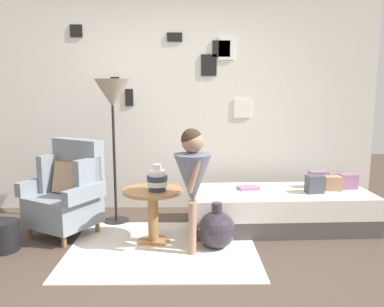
# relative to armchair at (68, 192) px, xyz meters

# --- Properties ---
(ground_plane) EXTENTS (12.00, 12.00, 0.00)m
(ground_plane) POSITION_rel_armchair_xyz_m (1.12, -1.02, -0.44)
(ground_plane) COLOR #4C3D33
(gallery_wall) EXTENTS (4.80, 0.12, 2.60)m
(gallery_wall) POSITION_rel_armchair_xyz_m (1.12, 0.93, 0.86)
(gallery_wall) COLOR silver
(gallery_wall) RESTS_ON ground
(rug) EXTENTS (1.74, 1.39, 0.01)m
(rug) POSITION_rel_armchair_xyz_m (0.99, -0.41, -0.43)
(rug) COLOR silver
(rug) RESTS_ON ground
(armchair) EXTENTS (0.90, 0.83, 0.97)m
(armchair) POSITION_rel_armchair_xyz_m (0.00, 0.00, 0.00)
(armchair) COLOR olive
(armchair) RESTS_ON ground
(daybed) EXTENTS (1.93, 0.88, 0.40)m
(daybed) POSITION_rel_armchair_xyz_m (2.23, 0.17, -0.24)
(daybed) COLOR #4C4742
(daybed) RESTS_ON ground
(pillow_head) EXTENTS (0.20, 0.14, 0.16)m
(pillow_head) POSITION_rel_armchair_xyz_m (3.00, 0.27, 0.04)
(pillow_head) COLOR gray
(pillow_head) RESTS_ON daybed
(pillow_mid) EXTENTS (0.19, 0.14, 0.15)m
(pillow_mid) POSITION_rel_armchair_xyz_m (2.80, 0.20, 0.04)
(pillow_mid) COLOR tan
(pillow_mid) RESTS_ON daybed
(pillow_back) EXTENTS (0.21, 0.13, 0.18)m
(pillow_back) POSITION_rel_armchair_xyz_m (2.68, 0.32, 0.05)
(pillow_back) COLOR gray
(pillow_back) RESTS_ON daybed
(pillow_extra) EXTENTS (0.19, 0.15, 0.19)m
(pillow_extra) POSITION_rel_armchair_xyz_m (2.57, 0.09, 0.06)
(pillow_extra) COLOR #474C56
(pillow_extra) RESTS_ON daybed
(side_table) EXTENTS (0.57, 0.57, 0.53)m
(side_table) POSITION_rel_armchair_xyz_m (0.89, -0.26, -0.05)
(side_table) COLOR #9E7042
(side_table) RESTS_ON ground
(vase_striped) EXTENTS (0.20, 0.20, 0.25)m
(vase_striped) POSITION_rel_armchair_xyz_m (0.94, -0.32, 0.20)
(vase_striped) COLOR #2D384C
(vase_striped) RESTS_ON side_table
(floor_lamp) EXTENTS (0.37, 0.37, 1.59)m
(floor_lamp) POSITION_rel_armchair_xyz_m (0.42, 0.35, 0.93)
(floor_lamp) COLOR black
(floor_lamp) RESTS_ON ground
(person_child) EXTENTS (0.34, 0.34, 1.14)m
(person_child) POSITION_rel_armchair_xyz_m (1.28, -0.50, 0.29)
(person_child) COLOR #A37A60
(person_child) RESTS_ON ground
(book_on_daybed) EXTENTS (0.25, 0.20, 0.03)m
(book_on_daybed) POSITION_rel_armchair_xyz_m (1.89, 0.25, -0.02)
(book_on_daybed) COLOR #A26D93
(book_on_daybed) RESTS_ON daybed
(demijohn_near) EXTENTS (0.35, 0.35, 0.44)m
(demijohn_near) POSITION_rel_armchair_xyz_m (1.50, -0.39, -0.26)
(demijohn_near) COLOR #332D38
(demijohn_near) RESTS_ON ground
(magazine_basket) EXTENTS (0.28, 0.28, 0.28)m
(magazine_basket) POSITION_rel_armchair_xyz_m (-0.47, -0.44, -0.30)
(magazine_basket) COLOR black
(magazine_basket) RESTS_ON ground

